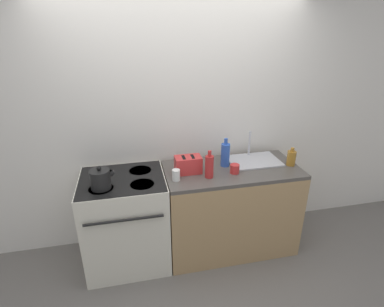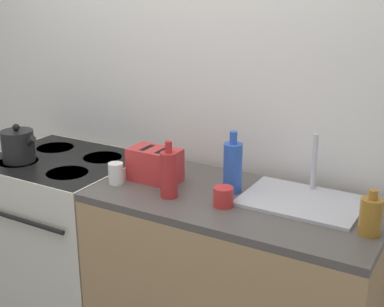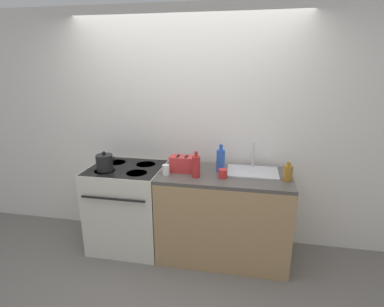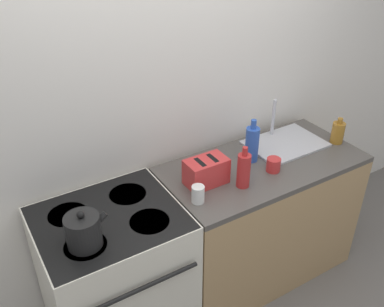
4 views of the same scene
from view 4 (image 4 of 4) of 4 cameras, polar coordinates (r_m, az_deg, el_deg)
name	(u,v)px [view 4 (image 4 of 4)]	position (r m, az deg, el deg)	size (l,w,h in m)	color
wall_back	(168,104)	(2.66, -3.23, 6.55)	(8.00, 0.05, 2.60)	silver
stove	(116,277)	(2.66, -10.09, -15.95)	(0.78, 0.71, 0.93)	silver
counter_block	(258,218)	(3.06, 8.80, -8.56)	(1.33, 0.65, 0.93)	tan
kettle	(84,231)	(2.16, -14.24, -9.97)	(0.22, 0.17, 0.21)	black
toaster	(206,171)	(2.52, 1.90, -2.40)	(0.25, 0.15, 0.16)	red
sink_tray	(285,142)	(3.01, 12.24, 1.47)	(0.52, 0.37, 0.28)	#B7B7BC
bottle_red	(244,170)	(2.50, 6.90, -2.20)	(0.08, 0.08, 0.26)	#B72828
bottle_blue	(252,144)	(2.74, 8.01, 1.30)	(0.09, 0.09, 0.29)	#2D56B7
bottle_amber	(338,132)	(3.11, 18.87, 2.69)	(0.09, 0.09, 0.18)	#9E6B23
cup_red	(273,165)	(2.70, 10.81, -1.48)	(0.09, 0.09, 0.09)	red
cup_white	(198,194)	(2.39, 0.80, -5.44)	(0.07, 0.07, 0.10)	white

